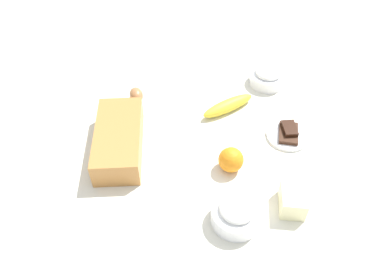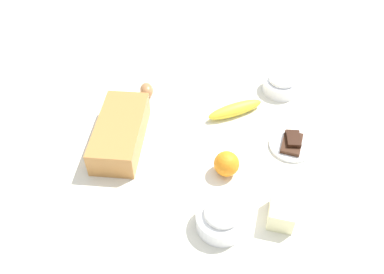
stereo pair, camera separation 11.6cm
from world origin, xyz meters
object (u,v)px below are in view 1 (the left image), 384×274
Objects in this scene: flour_bowl at (237,213)px; sugar_bowl at (268,76)px; banana at (228,106)px; loaf_pan at (119,139)px; chocolate_plate at (288,134)px; butter_block at (293,200)px; egg_near_butter at (136,95)px; orange_fruit at (231,160)px.

sugar_bowl is at bearing -21.99° from flour_bowl.
sugar_bowl is at bearing -52.55° from banana.
loaf_pan is 2.21× the size of chocolate_plate.
butter_block is 1.48× the size of egg_near_butter.
banana is 0.25m from orange_fruit.
egg_near_butter is (0.50, 0.24, -0.01)m from flour_bowl.
loaf_pan is at bearing 59.93° from butter_block.
sugar_bowl reaches higher than chocolate_plate.
sugar_bowl is at bearing -59.71° from loaf_pan.
butter_block is 0.69× the size of chocolate_plate.
flour_bowl is at bearing -130.31° from loaf_pan.
banana is 3.13× the size of egg_near_butter.
chocolate_plate is at bearing -38.25° from flour_bowl.
loaf_pan is 0.33m from orange_fruit.
sugar_bowl reaches higher than egg_near_butter.
chocolate_plate is at bearing 179.66° from sugar_bowl.
banana is 2.66× the size of orange_fruit.
butter_block is at bearing 172.70° from sugar_bowl.
banana reaches higher than chocolate_plate.
flour_bowl reaches higher than chocolate_plate.
banana is at bearing 14.00° from butter_block.
banana is at bearing 49.02° from chocolate_plate.
loaf_pan reaches higher than chocolate_plate.
orange_fruit is 0.55× the size of chocolate_plate.
loaf_pan is 1.51× the size of banana.
flour_bowl is 0.42m from banana.
chocolate_plate is (-0.14, -0.16, -0.01)m from banana.
egg_near_butter reaches higher than chocolate_plate.
flour_bowl is 1.43× the size of butter_block.
sugar_bowl is (0.54, -0.22, -0.00)m from flour_bowl.
egg_near_butter is (0.22, -0.05, -0.02)m from loaf_pan.
sugar_bowl is at bearing -7.30° from butter_block.
banana is at bearing -8.73° from orange_fruit.
butter_block reaches higher than egg_near_butter.
chocolate_plate is at bearing -116.44° from egg_near_butter.
sugar_bowl is 0.46m from egg_near_butter.
banana is 1.46× the size of chocolate_plate.
butter_block is 0.62m from egg_near_butter.
chocolate_plate is (0.27, -0.22, -0.02)m from flour_bowl.
orange_fruit reaches higher than egg_near_butter.
butter_block is at bearing -137.55° from orange_fruit.
flour_bowl is 0.99× the size of chocolate_plate.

